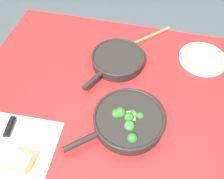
{
  "coord_description": "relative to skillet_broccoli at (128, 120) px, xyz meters",
  "views": [
    {
      "loc": [
        0.15,
        -0.64,
        1.64
      ],
      "look_at": [
        0.0,
        0.0,
        0.79
      ],
      "focal_mm": 40.0,
      "sensor_mm": 36.0,
      "label": 1
    }
  ],
  "objects": [
    {
      "name": "cheese_block",
      "position": [
        -0.34,
        -0.25,
        -0.01
      ],
      "size": [
        0.09,
        0.07,
        0.04
      ],
      "color": "#EFD67A",
      "rests_on": "dining_table_red"
    },
    {
      "name": "ground_plane",
      "position": [
        -0.1,
        0.14,
        -0.8
      ],
      "size": [
        14.0,
        14.0,
        0.0
      ],
      "primitive_type": "plane",
      "color": "#424C51"
    },
    {
      "name": "skillet_eggs",
      "position": [
        -0.11,
        0.31,
        -0.0
      ],
      "size": [
        0.25,
        0.34,
        0.05
      ],
      "rotation": [
        0.0,
        0.0,
        4.26
      ],
      "color": "black",
      "rests_on": "dining_table_red"
    },
    {
      "name": "wooden_spoon",
      "position": [
        -0.07,
        0.45,
        -0.02
      ],
      "size": [
        0.3,
        0.3,
        0.02
      ],
      "rotation": [
        0.0,
        0.0,
        3.93
      ],
      "color": "#A87A4C",
      "rests_on": "dining_table_red"
    },
    {
      "name": "parchment_sheet",
      "position": [
        -0.42,
        -0.19,
        -0.03
      ],
      "size": [
        0.37,
        0.27,
        0.0
      ],
      "color": "silver",
      "rests_on": "dining_table_red"
    },
    {
      "name": "dining_table_red",
      "position": [
        -0.1,
        0.14,
        -0.11
      ],
      "size": [
        1.25,
        0.96,
        0.77
      ],
      "color": "red",
      "rests_on": "ground_plane"
    },
    {
      "name": "grater_knife",
      "position": [
        -0.44,
        -0.17,
        -0.02
      ],
      "size": [
        0.06,
        0.25,
        0.02
      ],
      "rotation": [
        0.0,
        0.0,
        4.84
      ],
      "color": "silver",
      "rests_on": "dining_table_red"
    },
    {
      "name": "skillet_broccoli",
      "position": [
        0.0,
        0.0,
        0.0
      ],
      "size": [
        0.35,
        0.33,
        0.07
      ],
      "rotation": [
        0.0,
        0.0,
        3.87
      ],
      "color": "black",
      "rests_on": "dining_table_red"
    },
    {
      "name": "dinner_plate_stack",
      "position": [
        0.28,
        0.43,
        -0.02
      ],
      "size": [
        0.23,
        0.23,
        0.03
      ],
      "color": "white",
      "rests_on": "dining_table_red"
    }
  ]
}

